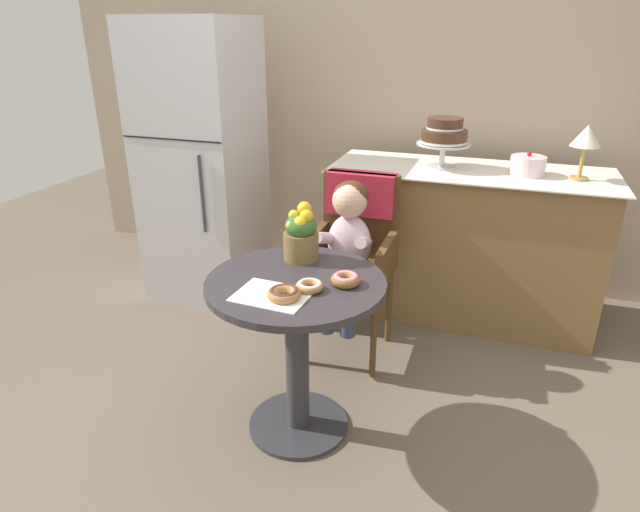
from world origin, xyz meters
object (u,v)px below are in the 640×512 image
object	(u,v)px
donut_side	(284,293)
tiered_cake_stand	(444,135)
seated_child	(347,240)
donut_front	(310,286)
flower_vase	(301,234)
round_layer_cake	(528,165)
table_lamp	(586,138)
cafe_table	(297,327)
donut_mid	(346,279)
refrigerator	(202,165)
wicker_chair	(356,236)

from	to	relation	value
donut_side	tiered_cake_stand	distance (m)	1.55
seated_child	donut_front	world-z (taller)	seated_child
flower_vase	round_layer_cake	bearing A→B (deg)	50.25
donut_front	table_lamp	world-z (taller)	table_lamp
cafe_table	flower_vase	distance (m)	0.39
cafe_table	donut_mid	world-z (taller)	donut_mid
round_layer_cake	table_lamp	xyz separation A→B (m)	(0.26, -0.02, 0.17)
donut_front	donut_mid	distance (m)	0.15
table_lamp	refrigerator	size ratio (longest dim) A/B	0.17
flower_vase	tiered_cake_stand	xyz separation A→B (m)	(0.44, 1.09, 0.25)
flower_vase	table_lamp	distance (m)	1.60
round_layer_cake	donut_side	bearing A→B (deg)	-119.69
cafe_table	refrigerator	world-z (taller)	refrigerator
seated_child	donut_mid	xyz separation A→B (m)	(0.16, -0.56, 0.07)
wicker_chair	seated_child	xyz separation A→B (m)	(0.00, -0.16, 0.04)
seated_child	table_lamp	xyz separation A→B (m)	(1.06, 0.68, 0.44)
donut_mid	wicker_chair	bearing A→B (deg)	102.24
donut_mid	table_lamp	size ratio (longest dim) A/B	0.40
tiered_cake_stand	donut_side	bearing A→B (deg)	-104.17
wicker_chair	donut_mid	world-z (taller)	wicker_chair
round_layer_cake	donut_front	bearing A→B (deg)	-119.38
donut_front	seated_child	bearing A→B (deg)	93.58
tiered_cake_stand	round_layer_cake	size ratio (longest dim) A/B	1.63
cafe_table	tiered_cake_stand	xyz separation A→B (m)	(0.39, 1.30, 0.58)
donut_side	round_layer_cake	xyz separation A→B (m)	(0.83, 1.45, 0.21)
round_layer_cake	donut_mid	bearing A→B (deg)	-117.14
seated_child	round_layer_cake	world-z (taller)	round_layer_cake
donut_front	flower_vase	distance (m)	0.32
donut_side	round_layer_cake	world-z (taller)	round_layer_cake
flower_vase	tiered_cake_stand	size ratio (longest dim) A/B	0.83
donut_side	table_lamp	world-z (taller)	table_lamp
wicker_chair	seated_child	distance (m)	0.16
cafe_table	round_layer_cake	xyz separation A→B (m)	(0.84, 1.29, 0.44)
tiered_cake_stand	refrigerator	xyz separation A→B (m)	(-1.44, -0.20, -0.24)
cafe_table	tiered_cake_stand	size ratio (longest dim) A/B	2.40
table_lamp	donut_front	bearing A→B (deg)	-127.42
seated_child	flower_vase	world-z (taller)	flower_vase
donut_front	round_layer_cake	bearing A→B (deg)	60.62
donut_side	table_lamp	bearing A→B (deg)	52.81
seated_child	donut_side	bearing A→B (deg)	-91.80
cafe_table	donut_side	size ratio (longest dim) A/B	5.71
wicker_chair	refrigerator	size ratio (longest dim) A/B	0.56
cafe_table	flower_vase	xyz separation A→B (m)	(-0.06, 0.21, 0.33)
donut_front	donut_mid	bearing A→B (deg)	38.44
wicker_chair	table_lamp	bearing A→B (deg)	33.09
refrigerator	donut_front	bearing A→B (deg)	-45.83
wicker_chair	flower_vase	distance (m)	0.58
flower_vase	seated_child	bearing A→B (deg)	75.90
cafe_table	wicker_chair	bearing A→B (deg)	86.85
donut_side	tiered_cake_stand	size ratio (longest dim) A/B	0.42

